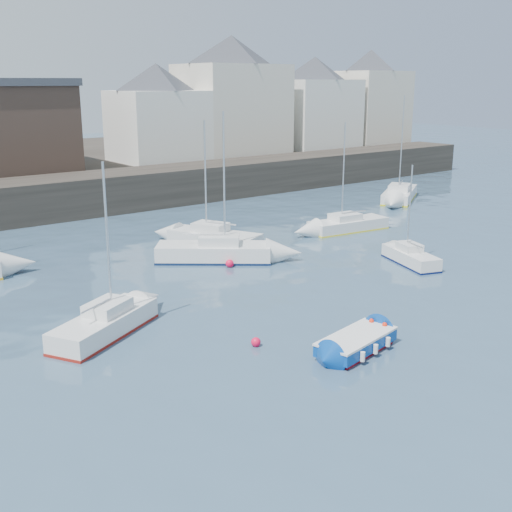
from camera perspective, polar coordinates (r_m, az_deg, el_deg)
water at (r=25.55m, az=16.87°, el=-8.92°), size 220.00×220.00×0.00m
quay_wall at (r=52.63m, az=-15.54°, el=5.25°), size 90.00×5.00×3.00m
land_strip at (r=69.49m, az=-21.28°, el=7.02°), size 90.00×32.00×2.80m
bldg_east_a at (r=67.78m, az=-2.16°, el=14.14°), size 13.36×13.36×11.80m
bldg_east_b at (r=74.36m, az=5.19°, el=13.47°), size 11.88×11.88×9.95m
bldg_east_c at (r=80.72m, az=10.04°, el=13.81°), size 11.14×11.14×10.95m
bldg_east_d at (r=62.59m, az=-8.75°, el=12.56°), size 11.14×11.14×8.95m
blue_dinghy at (r=25.41m, az=8.91°, el=-7.59°), size 3.88×2.24×0.69m
sailboat_a at (r=27.40m, az=-13.26°, el=-5.84°), size 5.64×4.20×7.13m
sailboat_b at (r=37.51m, az=-3.72°, el=0.40°), size 6.55×5.82×8.59m
sailboat_c at (r=37.87m, az=13.57°, el=-0.06°), size 2.68×4.51×5.66m
sailboat_d at (r=45.46m, az=8.16°, el=2.79°), size 6.08×2.60×7.51m
sailboat_f at (r=40.71m, az=-3.74°, el=1.59°), size 4.33×6.30×7.87m
sailboat_g at (r=58.33m, az=12.64°, el=5.40°), size 7.22×5.77×9.01m
buoy_near at (r=25.75m, az=-0.01°, el=-8.01°), size 0.39×0.39×0.39m
buoy_mid at (r=37.62m, az=15.62°, el=-0.99°), size 0.39×0.39×0.39m
buoy_far at (r=36.35m, az=-2.35°, el=-0.99°), size 0.46×0.46×0.46m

